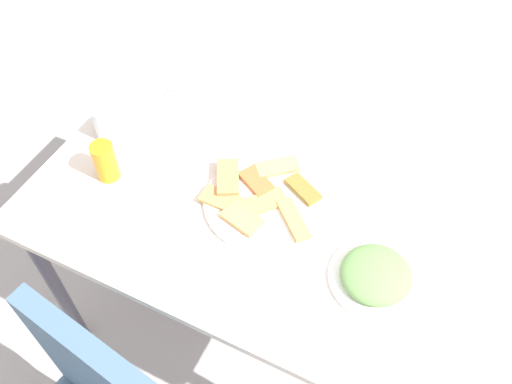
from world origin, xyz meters
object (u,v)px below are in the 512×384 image
(soda_can, at_px, (105,161))
(paper_napkin, at_px, (193,95))
(pide_platter, at_px, (264,199))
(spoon, at_px, (191,97))
(fork, at_px, (196,91))
(salad_plate_greens, at_px, (376,275))
(dining_table, at_px, (250,214))
(drinking_glass, at_px, (105,123))

(soda_can, distance_m, paper_napkin, 0.42)
(pide_platter, bearing_deg, soda_can, 14.21)
(soda_can, relative_size, spoon, 0.75)
(fork, bearing_deg, salad_plate_greens, 134.85)
(pide_platter, bearing_deg, dining_table, 6.45)
(salad_plate_greens, relative_size, paper_napkin, 2.27)
(dining_table, distance_m, pide_platter, 0.10)
(pide_platter, height_order, salad_plate_greens, salad_plate_greens)
(soda_can, relative_size, drinking_glass, 1.14)
(pide_platter, xyz_separation_m, spoon, (0.40, -0.28, -0.01))
(dining_table, bearing_deg, fork, -41.84)
(drinking_glass, height_order, spoon, drinking_glass)
(dining_table, height_order, fork, fork)
(dining_table, xyz_separation_m, paper_napkin, (0.36, -0.30, 0.08))
(dining_table, distance_m, drinking_glass, 0.52)
(drinking_glass, bearing_deg, salad_plate_greens, 172.11)
(dining_table, distance_m, spoon, 0.47)
(drinking_glass, xyz_separation_m, paper_napkin, (-0.14, -0.28, -0.05))
(dining_table, height_order, drinking_glass, drinking_glass)
(salad_plate_greens, distance_m, soda_can, 0.81)
(drinking_glass, xyz_separation_m, fork, (-0.14, -0.30, -0.05))
(soda_can, distance_m, fork, 0.43)
(drinking_glass, bearing_deg, spoon, -118.97)
(salad_plate_greens, bearing_deg, spoon, -26.82)
(dining_table, relative_size, drinking_glass, 11.30)
(drinking_glass, relative_size, spoon, 0.66)
(dining_table, bearing_deg, pide_platter, -173.55)
(paper_napkin, relative_size, spoon, 0.68)
(dining_table, height_order, salad_plate_greens, salad_plate_greens)
(salad_plate_greens, relative_size, spoon, 1.55)
(pide_platter, height_order, fork, pide_platter)
(pide_platter, relative_size, fork, 1.89)
(dining_table, relative_size, salad_plate_greens, 4.82)
(dining_table, bearing_deg, spoon, -38.48)
(pide_platter, xyz_separation_m, drinking_glass, (0.55, -0.02, 0.04))
(fork, bearing_deg, drinking_glass, 47.86)
(paper_napkin, bearing_deg, pide_platter, 143.50)
(soda_can, bearing_deg, dining_table, -164.97)
(salad_plate_greens, bearing_deg, drinking_glass, -7.89)
(pide_platter, distance_m, soda_can, 0.46)
(soda_can, xyz_separation_m, spoon, (-0.04, -0.39, -0.06))
(dining_table, xyz_separation_m, fork, (0.36, -0.32, 0.09))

